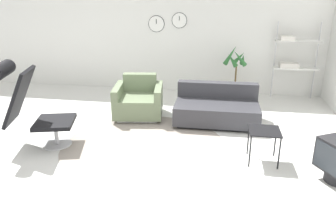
{
  "coord_description": "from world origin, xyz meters",
  "views": [
    {
      "loc": [
        1.21,
        -4.47,
        2.26
      ],
      "look_at": [
        0.4,
        0.36,
        0.55
      ],
      "focal_mm": 35.0,
      "sensor_mm": 36.0,
      "label": 1
    }
  ],
  "objects_px": {
    "lounge_chair": "(26,99)",
    "potted_plant": "(235,80)",
    "couch_low": "(217,109)",
    "armchair_red": "(139,102)",
    "shelf_unit": "(293,53)",
    "side_table": "(264,134)"
  },
  "relations": [
    {
      "from": "side_table",
      "to": "potted_plant",
      "type": "xyz_separation_m",
      "value": [
        -0.32,
        2.76,
        0.01
      ]
    },
    {
      "from": "couch_low",
      "to": "potted_plant",
      "type": "bearing_deg",
      "value": -105.19
    },
    {
      "from": "armchair_red",
      "to": "side_table",
      "type": "xyz_separation_m",
      "value": [
        2.14,
        -1.44,
        0.14
      ]
    },
    {
      "from": "shelf_unit",
      "to": "side_table",
      "type": "bearing_deg",
      "value": -105.84
    },
    {
      "from": "lounge_chair",
      "to": "shelf_unit",
      "type": "distance_m",
      "value": 5.27
    },
    {
      "from": "couch_low",
      "to": "shelf_unit",
      "type": "xyz_separation_m",
      "value": [
        1.52,
        1.59,
        0.79
      ]
    },
    {
      "from": "side_table",
      "to": "potted_plant",
      "type": "bearing_deg",
      "value": 96.69
    },
    {
      "from": "armchair_red",
      "to": "potted_plant",
      "type": "bearing_deg",
      "value": -152.11
    },
    {
      "from": "couch_low",
      "to": "potted_plant",
      "type": "xyz_separation_m",
      "value": [
        0.35,
        1.37,
        0.19
      ]
    },
    {
      "from": "lounge_chair",
      "to": "side_table",
      "type": "relative_size",
      "value": 2.75
    },
    {
      "from": "couch_low",
      "to": "lounge_chair",
      "type": "bearing_deg",
      "value": 27.52
    },
    {
      "from": "lounge_chair",
      "to": "armchair_red",
      "type": "distance_m",
      "value": 2.06
    },
    {
      "from": "lounge_chair",
      "to": "couch_low",
      "type": "bearing_deg",
      "value": 103.19
    },
    {
      "from": "armchair_red",
      "to": "potted_plant",
      "type": "distance_m",
      "value": 2.24
    },
    {
      "from": "armchair_red",
      "to": "potted_plant",
      "type": "relative_size",
      "value": 0.84
    },
    {
      "from": "side_table",
      "to": "lounge_chair",
      "type": "bearing_deg",
      "value": -178.55
    },
    {
      "from": "lounge_chair",
      "to": "potted_plant",
      "type": "bearing_deg",
      "value": 117.43
    },
    {
      "from": "side_table",
      "to": "armchair_red",
      "type": "bearing_deg",
      "value": 146.01
    },
    {
      "from": "lounge_chair",
      "to": "potted_plant",
      "type": "distance_m",
      "value": 4.23
    },
    {
      "from": "potted_plant",
      "to": "couch_low",
      "type": "bearing_deg",
      "value": -104.47
    },
    {
      "from": "couch_low",
      "to": "armchair_red",
      "type": "bearing_deg",
      "value": -2.57
    },
    {
      "from": "potted_plant",
      "to": "shelf_unit",
      "type": "height_order",
      "value": "shelf_unit"
    }
  ]
}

